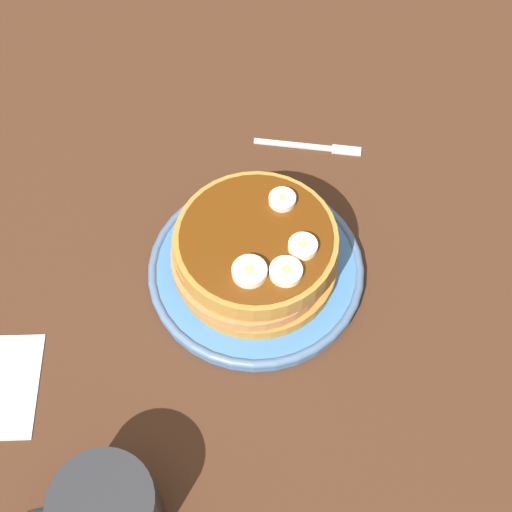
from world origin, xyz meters
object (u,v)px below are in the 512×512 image
plate (256,269)px  banana_slice_3 (250,272)px  banana_slice_2 (282,200)px  coffee_mug (103,512)px  banana_slice_1 (303,247)px  banana_slice_0 (286,272)px  fork (314,146)px  pancake_stack (255,252)px

plate → banana_slice_3: (1.36, 4.16, 6.93)cm
banana_slice_2 → banana_slice_3: same height
banana_slice_3 → coffee_mug: 25.09cm
banana_slice_1 → banana_slice_0: bearing=49.1°
banana_slice_3 → banana_slice_2: bearing=-121.1°
plate → banana_slice_0: (-2.09, 4.75, 6.89)cm
banana_slice_0 → banana_slice_1: 3.34cm
banana_slice_1 → fork: 20.67cm
banana_slice_0 → banana_slice_2: 8.52cm
banana_slice_2 → coffee_mug: banana_slice_2 is taller
banana_slice_2 → banana_slice_3: size_ratio=0.81×
banana_slice_0 → pancake_stack: bearing=-65.6°
plate → pancake_stack: (0.07, -0.00, 3.50)cm
plate → banana_slice_2: banana_slice_2 is taller
banana_slice_3 → banana_slice_0: bearing=170.4°
banana_slice_3 → fork: size_ratio=0.27×
banana_slice_2 → plate: bearing=47.5°
fork → banana_slice_0: bearing=69.3°
banana_slice_2 → banana_slice_0: bearing=81.3°
banana_slice_3 → fork: 24.48cm
banana_slice_1 → banana_slice_3: same height
fork → banana_slice_2: bearing=62.1°
pancake_stack → banana_slice_2: banana_slice_2 is taller
banana_slice_0 → banana_slice_3: same height
pancake_stack → fork: size_ratio=1.41×
banana_slice_0 → coffee_mug: 27.01cm
banana_slice_0 → banana_slice_2: same height
banana_slice_0 → banana_slice_3: size_ratio=0.94×
pancake_stack → banana_slice_3: 5.55cm
banana_slice_0 → banana_slice_1: (-2.19, -2.52, 0.00)cm
banana_slice_1 → coffee_mug: 30.31cm
banana_slice_0 → banana_slice_2: size_ratio=1.16×
banana_slice_2 → coffee_mug: (20.66, 26.84, -3.84)cm
plate → banana_slice_2: size_ratio=8.26×
pancake_stack → banana_slice_1: banana_slice_1 is taller
coffee_mug → fork: size_ratio=0.96×
banana_slice_2 → banana_slice_1: bearing=98.7°
plate → banana_slice_2: (-3.37, -3.68, 6.88)cm
coffee_mug → fork: coffee_mug is taller
pancake_stack → banana_slice_0: bearing=114.4°
banana_slice_0 → coffee_mug: size_ratio=0.27×
banana_slice_0 → banana_slice_2: bearing=-98.7°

